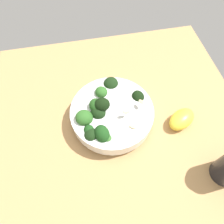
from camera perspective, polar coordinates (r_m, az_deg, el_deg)
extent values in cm
cube|color=tan|center=(57.01, 2.52, -3.68)|extent=(68.78, 68.78, 4.25)
cylinder|color=white|center=(54.82, 0.00, -1.77)|extent=(11.72, 11.72, 1.27)
cylinder|color=white|center=(52.61, 0.00, -0.46)|extent=(21.30, 21.30, 3.80)
cylinder|color=silver|center=(51.31, 0.00, 0.37)|extent=(18.29, 18.29, 0.80)
cylinder|color=#4A8F3C|center=(55.15, 7.19, 3.25)|extent=(1.60, 1.63, 1.53)
ellipsoid|color=black|center=(53.72, 7.39, 4.27)|extent=(5.08, 4.25, 3.93)
cylinder|color=#3C7A32|center=(49.65, -5.90, -7.09)|extent=(1.83, 1.66, 1.47)
ellipsoid|color=black|center=(48.33, -6.05, -6.41)|extent=(4.36, 4.37, 4.19)
cylinder|color=#3C7A32|center=(49.25, -1.39, -7.98)|extent=(1.04, 1.33, 1.52)
ellipsoid|color=#386B2B|center=(47.97, -1.43, -7.36)|extent=(3.85, 3.63, 3.01)
cylinder|color=#3C7A32|center=(55.18, -2.98, 4.58)|extent=(1.59, 1.49, 1.57)
ellipsoid|color=#2D6023|center=(53.79, -3.06, 5.63)|extent=(4.98, 4.40, 4.06)
cylinder|color=#2F662B|center=(52.09, -4.33, 0.90)|extent=(1.71, 1.70, 1.70)
ellipsoid|color=#23511C|center=(50.65, -4.46, 1.90)|extent=(5.44, 5.37, 3.90)
cylinder|color=#589D47|center=(51.94, -3.81, -1.17)|extent=(1.93, 1.77, 1.88)
ellipsoid|color=black|center=(50.35, -3.93, -0.15)|extent=(5.68, 5.35, 4.11)
cylinder|color=#589D47|center=(49.12, -2.77, -6.94)|extent=(2.05, 1.97, 1.24)
ellipsoid|color=#194216|center=(47.62, -2.86, -6.16)|extent=(5.56, 5.52, 5.57)
cylinder|color=#4A8F3C|center=(57.21, -0.35, 6.97)|extent=(1.81, 1.92, 1.49)
ellipsoid|color=black|center=(55.90, -0.35, 8.00)|extent=(5.41, 5.42, 3.81)
cylinder|color=#2F662B|center=(51.45, -2.86, 1.04)|extent=(2.04, 1.98, 1.74)
ellipsoid|color=black|center=(49.96, -2.94, 2.09)|extent=(5.07, 5.19, 5.36)
cylinder|color=#589D47|center=(51.41, -7.52, -3.03)|extent=(2.26, 1.99, 1.90)
ellipsoid|color=#2D6023|center=(49.60, -7.79, -1.93)|extent=(4.55, 5.40, 5.03)
cylinder|color=#2F662B|center=(50.36, -6.25, -6.19)|extent=(1.54, 1.59, 1.67)
ellipsoid|color=#194216|center=(48.86, -6.44, -5.40)|extent=(4.12, 3.27, 3.63)
cylinder|color=#4A8F3C|center=(49.08, -2.17, -8.14)|extent=(1.23, 1.26, 1.15)
ellipsoid|color=#386B2B|center=(47.93, -2.22, -7.57)|extent=(3.54, 3.60, 2.82)
ellipsoid|color=#DBBC84|center=(48.79, 5.88, -4.19)|extent=(1.86, 2.08, 0.60)
ellipsoid|color=#DBBC84|center=(47.17, -2.50, -4.75)|extent=(1.10, 1.85, 0.96)
ellipsoid|color=#DBBC84|center=(50.39, 8.30, 2.87)|extent=(2.07, 1.61, 0.64)
ellipsoid|color=#DBBC84|center=(48.39, 4.00, 0.05)|extent=(1.14, 1.85, 1.04)
ellipsoid|color=yellow|center=(56.33, 19.07, -1.91)|extent=(8.25, 9.43, 3.83)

